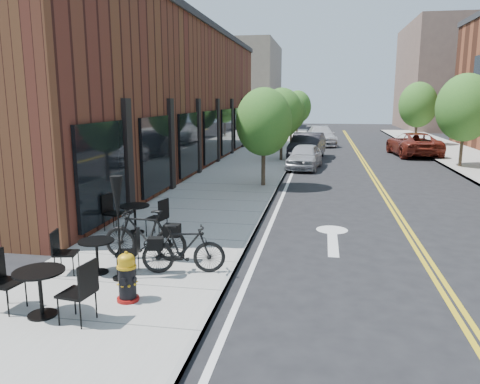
# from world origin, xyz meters

# --- Properties ---
(ground) EXTENTS (120.00, 120.00, 0.00)m
(ground) POSITION_xyz_m (0.00, 0.00, 0.00)
(ground) COLOR black
(ground) RESTS_ON ground
(sidewalk_near) EXTENTS (4.00, 70.00, 0.12)m
(sidewalk_near) POSITION_xyz_m (-2.00, 10.00, 0.06)
(sidewalk_near) COLOR #9E9B93
(sidewalk_near) RESTS_ON ground
(building_near) EXTENTS (5.00, 28.00, 7.00)m
(building_near) POSITION_xyz_m (-6.50, 14.00, 3.50)
(building_near) COLOR #4F2119
(building_near) RESTS_ON ground
(bg_building_left) EXTENTS (8.00, 14.00, 10.00)m
(bg_building_left) POSITION_xyz_m (-8.00, 48.00, 5.00)
(bg_building_left) COLOR #726656
(bg_building_left) RESTS_ON ground
(bg_building_right) EXTENTS (10.00, 16.00, 12.00)m
(bg_building_right) POSITION_xyz_m (16.00, 50.00, 6.00)
(bg_building_right) COLOR brown
(bg_building_right) RESTS_ON ground
(tree_near_a) EXTENTS (2.20, 2.20, 3.81)m
(tree_near_a) POSITION_xyz_m (-0.60, 9.00, 2.60)
(tree_near_a) COLOR #382B1E
(tree_near_a) RESTS_ON sidewalk_near
(tree_near_b) EXTENTS (2.30, 2.30, 3.98)m
(tree_near_b) POSITION_xyz_m (-0.60, 17.00, 2.71)
(tree_near_b) COLOR #382B1E
(tree_near_b) RESTS_ON sidewalk_near
(tree_near_c) EXTENTS (2.10, 2.10, 3.67)m
(tree_near_c) POSITION_xyz_m (-0.60, 25.00, 2.53)
(tree_near_c) COLOR #382B1E
(tree_near_c) RESTS_ON sidewalk_near
(tree_near_d) EXTENTS (2.40, 2.40, 4.11)m
(tree_near_d) POSITION_xyz_m (-0.60, 33.00, 2.79)
(tree_near_d) COLOR #382B1E
(tree_near_d) RESTS_ON sidewalk_near
(tree_far_b) EXTENTS (2.80, 2.80, 4.62)m
(tree_far_b) POSITION_xyz_m (8.60, 16.00, 3.06)
(tree_far_b) COLOR #382B1E
(tree_far_b) RESTS_ON sidewalk_far
(tree_far_c) EXTENTS (2.80, 2.80, 4.62)m
(tree_far_c) POSITION_xyz_m (8.60, 28.00, 3.06)
(tree_far_c) COLOR #382B1E
(tree_far_c) RESTS_ON sidewalk_far
(fire_hydrant) EXTENTS (0.44, 0.44, 0.87)m
(fire_hydrant) POSITION_xyz_m (-1.50, -2.19, 0.53)
(fire_hydrant) COLOR maroon
(fire_hydrant) RESTS_ON sidewalk_near
(bicycle_left) EXTENTS (1.82, 0.52, 1.09)m
(bicycle_left) POSITION_xyz_m (-1.95, -0.18, 0.67)
(bicycle_left) COLOR black
(bicycle_left) RESTS_ON sidewalk_near
(bicycle_right) EXTENTS (1.69, 0.80, 0.98)m
(bicycle_right) POSITION_xyz_m (-0.93, -0.78, 0.61)
(bicycle_right) COLOR black
(bicycle_right) RESTS_ON sidewalk_near
(bistro_set_a) EXTENTS (1.84, 0.88, 0.98)m
(bistro_set_a) POSITION_xyz_m (-2.60, -2.96, 0.61)
(bistro_set_a) COLOR black
(bistro_set_a) RESTS_ON sidewalk_near
(bistro_set_b) EXTENTS (1.64, 0.82, 0.86)m
(bistro_set_b) POSITION_xyz_m (-2.60, -1.08, 0.55)
(bistro_set_b) COLOR black
(bistro_set_b) RESTS_ON sidewalk_near
(bistro_set_c) EXTENTS (1.78, 0.90, 0.94)m
(bistro_set_c) POSITION_xyz_m (-2.96, 1.71, 0.59)
(bistro_set_c) COLOR black
(bistro_set_c) RESTS_ON sidewalk_near
(patio_umbrella) EXTENTS (0.32, 0.32, 1.98)m
(patio_umbrella) POSITION_xyz_m (-2.02, -1.29, 1.54)
(patio_umbrella) COLOR black
(patio_umbrella) RESTS_ON sidewalk_near
(parked_car_a) EXTENTS (1.91, 3.90, 1.28)m
(parked_car_a) POSITION_xyz_m (0.80, 14.51, 0.64)
(parked_car_a) COLOR #A1A3A9
(parked_car_a) RESTS_ON ground
(parked_car_b) EXTENTS (2.16, 4.81, 1.53)m
(parked_car_b) POSITION_xyz_m (0.80, 18.57, 0.77)
(parked_car_b) COLOR black
(parked_car_b) RESTS_ON ground
(parked_car_c) EXTENTS (2.64, 5.17, 1.44)m
(parked_car_c) POSITION_xyz_m (1.52, 27.09, 0.72)
(parked_car_c) COLOR #BBBBC0
(parked_car_c) RESTS_ON ground
(parked_car_far) EXTENTS (2.93, 5.48, 1.46)m
(parked_car_far) POSITION_xyz_m (7.23, 21.27, 0.73)
(parked_car_far) COLOR maroon
(parked_car_far) RESTS_ON ground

